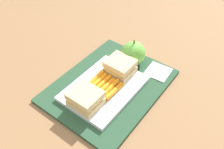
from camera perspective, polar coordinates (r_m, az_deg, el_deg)
ground_plane at (r=0.72m, az=-0.60°, el=-2.94°), size 2.40×2.40×0.00m
lunchbag_mat at (r=0.72m, az=-0.60°, el=-2.67°), size 0.36×0.28×0.01m
food_tray at (r=0.70m, az=-1.86°, el=-3.25°), size 0.23×0.17×0.01m
sandwich_half_left at (r=0.64m, az=-6.29°, el=-5.63°), size 0.07×0.08×0.04m
sandwich_half_right at (r=0.72m, az=1.94°, el=1.90°), size 0.07×0.08×0.04m
carrot_sticks_bundle at (r=0.69m, az=-1.93°, el=-2.53°), size 0.08×0.09×0.02m
apple at (r=0.77m, az=4.78°, el=5.13°), size 0.08×0.08×0.09m
paper_napkin at (r=0.77m, az=10.85°, el=0.68°), size 0.07×0.07×0.00m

